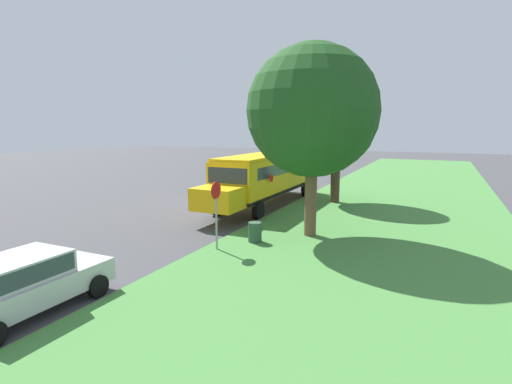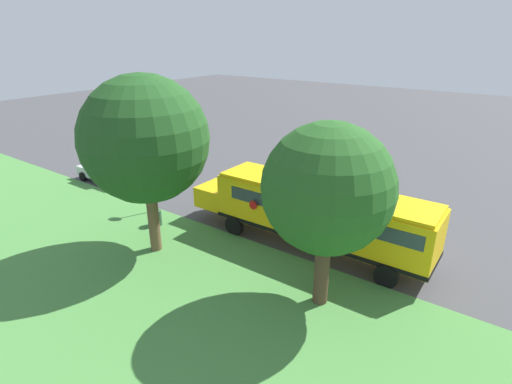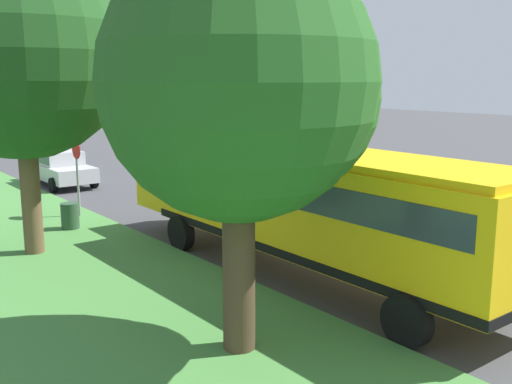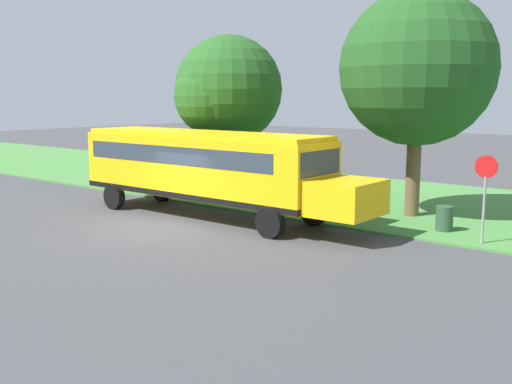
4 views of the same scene
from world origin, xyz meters
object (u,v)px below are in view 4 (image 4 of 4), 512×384
at_px(oak_tree_roadside_mid, 419,70).
at_px(trash_bin, 444,220).
at_px(school_bus, 207,166).
at_px(stop_sign, 485,189).
at_px(oak_tree_beside_bus, 225,92).

xyz_separation_m(oak_tree_roadside_mid, trash_bin, (1.96, 1.99, -4.93)).
height_order(school_bus, oak_tree_roadside_mid, oak_tree_roadside_mid).
relative_size(school_bus, oak_tree_roadside_mid, 1.51).
distance_m(stop_sign, trash_bin, 2.21).
height_order(oak_tree_beside_bus, stop_sign, oak_tree_beside_bus).
bearing_deg(stop_sign, oak_tree_beside_bus, -97.43).
bearing_deg(oak_tree_roadside_mid, stop_sign, 50.93).
bearing_deg(trash_bin, school_bus, -69.75).
xyz_separation_m(oak_tree_beside_bus, stop_sign, (1.54, 11.78, -2.92)).
relative_size(oak_tree_beside_bus, oak_tree_roadside_mid, 0.86).
xyz_separation_m(oak_tree_beside_bus, trash_bin, (0.62, 10.23, -4.21)).
distance_m(oak_tree_beside_bus, oak_tree_roadside_mid, 8.37).
xyz_separation_m(school_bus, oak_tree_roadside_mid, (-4.88, 5.93, 3.46)).
bearing_deg(stop_sign, trash_bin, -120.72).
bearing_deg(oak_tree_roadside_mid, school_bus, -50.55).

